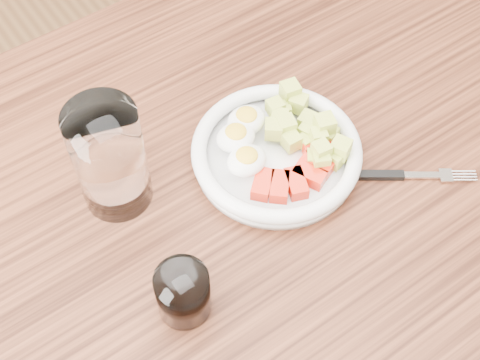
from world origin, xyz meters
name	(u,v)px	position (x,y,z in m)	size (l,w,h in m)	color
dining_table	(249,230)	(0.00, 0.00, 0.67)	(1.50, 0.90, 0.77)	brown
bowl	(276,150)	(0.06, 0.03, 0.79)	(0.24, 0.24, 0.06)	white
fork	(389,175)	(0.18, -0.09, 0.77)	(0.17, 0.12, 0.01)	black
water_glass	(110,158)	(-0.15, 0.10, 0.85)	(0.09, 0.09, 0.17)	white
coffee_glass	(183,293)	(-0.16, -0.09, 0.81)	(0.07, 0.07, 0.08)	white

